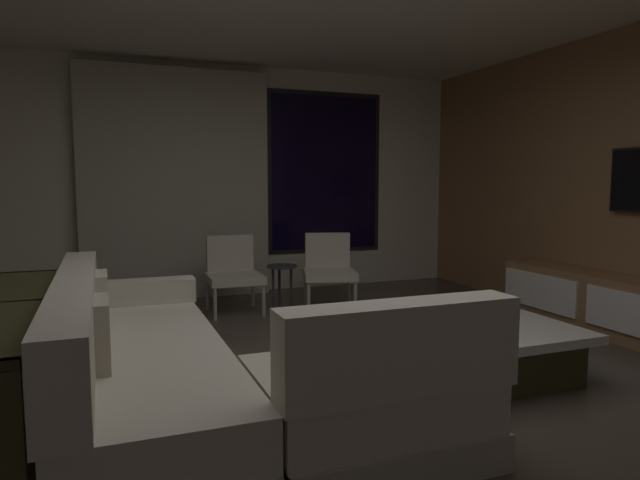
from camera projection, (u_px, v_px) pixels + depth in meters
floor at (344, 399)px, 3.45m from camera, size 9.20×9.20×0.00m
back_wall_with_window at (218, 181)px, 6.65m from camera, size 6.60×0.30×2.70m
sectional_couch at (195, 375)px, 3.03m from camera, size 1.98×2.50×0.82m
coffee_table at (476, 347)px, 3.91m from camera, size 1.16×1.16×0.36m
book_stack_on_coffee_table at (472, 327)px, 3.67m from camera, size 0.28×0.18×0.06m
accent_chair_near_window at (329, 266)px, 6.02m from camera, size 0.68×0.69×0.78m
accent_chair_by_curtain at (233, 270)px, 5.77m from camera, size 0.56×0.58×0.78m
side_stool at (282, 273)px, 5.93m from camera, size 0.32×0.32×0.46m
console_table_behind_couch at (7, 364)px, 2.81m from camera, size 0.40×2.10×0.74m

